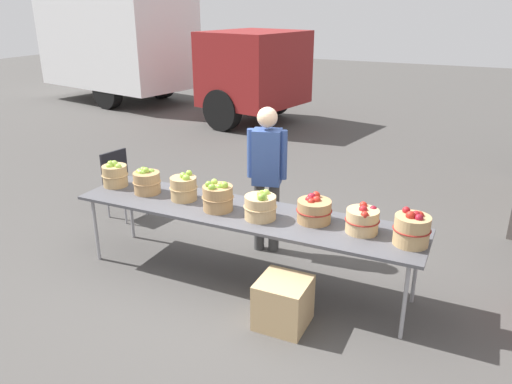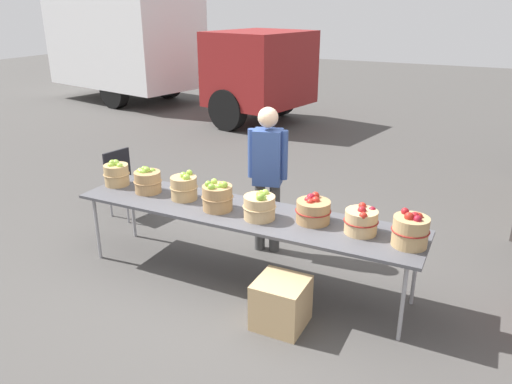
{
  "view_description": "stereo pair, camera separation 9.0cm",
  "coord_description": "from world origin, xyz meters",
  "px_view_note": "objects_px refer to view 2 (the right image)",
  "views": [
    {
      "loc": [
        2.0,
        -3.98,
        2.67
      ],
      "look_at": [
        0.0,
        0.3,
        0.85
      ],
      "focal_mm": 34.98,
      "sensor_mm": 36.0,
      "label": 1
    },
    {
      "loc": [
        2.08,
        -3.94,
        2.67
      ],
      "look_at": [
        0.0,
        0.3,
        0.85
      ],
      "focal_mm": 34.98,
      "sensor_mm": 36.0,
      "label": 2
    }
  ],
  "objects_px": {
    "apple_basket_green_3": "(217,197)",
    "market_table": "(242,214)",
    "apple_basket_green_2": "(184,187)",
    "vendor_adult": "(268,169)",
    "apple_basket_red_0": "(313,210)",
    "box_truck": "(152,49)",
    "apple_basket_green_0": "(116,173)",
    "apple_basket_green_4": "(260,206)",
    "apple_basket_green_1": "(147,181)",
    "produce_crate": "(281,303)",
    "apple_basket_red_1": "(361,221)",
    "folding_chair": "(124,178)",
    "apple_basket_red_2": "(411,230)"
  },
  "relations": [
    {
      "from": "apple_basket_red_0",
      "to": "produce_crate",
      "type": "distance_m",
      "value": 0.89
    },
    {
      "from": "apple_basket_green_0",
      "to": "apple_basket_green_2",
      "type": "xyz_separation_m",
      "value": [
        0.91,
        -0.02,
        -0.0
      ]
    },
    {
      "from": "apple_basket_green_1",
      "to": "apple_basket_red_0",
      "type": "xyz_separation_m",
      "value": [
        1.85,
        0.05,
        -0.02
      ]
    },
    {
      "from": "apple_basket_green_4",
      "to": "folding_chair",
      "type": "bearing_deg",
      "value": 160.15
    },
    {
      "from": "apple_basket_green_3",
      "to": "vendor_adult",
      "type": "distance_m",
      "value": 0.78
    },
    {
      "from": "apple_basket_green_1",
      "to": "apple_basket_green_2",
      "type": "height_order",
      "value": "apple_basket_green_2"
    },
    {
      "from": "apple_basket_green_3",
      "to": "market_table",
      "type": "bearing_deg",
      "value": 13.78
    },
    {
      "from": "apple_basket_green_1",
      "to": "vendor_adult",
      "type": "distance_m",
      "value": 1.29
    },
    {
      "from": "produce_crate",
      "to": "apple_basket_green_2",
      "type": "bearing_deg",
      "value": 157.13
    },
    {
      "from": "apple_basket_green_2",
      "to": "vendor_adult",
      "type": "bearing_deg",
      "value": 46.1
    },
    {
      "from": "apple_basket_green_0",
      "to": "apple_basket_red_0",
      "type": "bearing_deg",
      "value": 0.54
    },
    {
      "from": "apple_basket_green_3",
      "to": "folding_chair",
      "type": "xyz_separation_m",
      "value": [
        -1.92,
        0.85,
        -0.38
      ]
    },
    {
      "from": "apple_basket_red_0",
      "to": "apple_basket_red_2",
      "type": "bearing_deg",
      "value": -6.14
    },
    {
      "from": "apple_basket_green_1",
      "to": "produce_crate",
      "type": "distance_m",
      "value": 2.01
    },
    {
      "from": "apple_basket_red_1",
      "to": "produce_crate",
      "type": "relative_size",
      "value": 0.71
    },
    {
      "from": "vendor_adult",
      "to": "apple_basket_red_2",
      "type": "bearing_deg",
      "value": 142.43
    },
    {
      "from": "market_table",
      "to": "apple_basket_green_2",
      "type": "distance_m",
      "value": 0.71
    },
    {
      "from": "apple_basket_red_0",
      "to": "apple_basket_red_1",
      "type": "bearing_deg",
      "value": -4.5
    },
    {
      "from": "vendor_adult",
      "to": "market_table",
      "type": "bearing_deg",
      "value": 80.49
    },
    {
      "from": "apple_basket_green_1",
      "to": "folding_chair",
      "type": "xyz_separation_m",
      "value": [
        -1.01,
        0.76,
        -0.37
      ]
    },
    {
      "from": "apple_basket_green_3",
      "to": "apple_basket_red_0",
      "type": "relative_size",
      "value": 0.94
    },
    {
      "from": "apple_basket_red_1",
      "to": "apple_basket_red_2",
      "type": "distance_m",
      "value": 0.44
    },
    {
      "from": "market_table",
      "to": "apple_basket_green_3",
      "type": "relative_size",
      "value": 11.16
    },
    {
      "from": "vendor_adult",
      "to": "produce_crate",
      "type": "xyz_separation_m",
      "value": [
        0.71,
        -1.23,
        -0.75
      ]
    },
    {
      "from": "apple_basket_red_0",
      "to": "box_truck",
      "type": "relative_size",
      "value": 0.04
    },
    {
      "from": "market_table",
      "to": "apple_basket_green_1",
      "type": "relative_size",
      "value": 11.67
    },
    {
      "from": "apple_basket_green_0",
      "to": "vendor_adult",
      "type": "height_order",
      "value": "vendor_adult"
    },
    {
      "from": "market_table",
      "to": "apple_basket_red_2",
      "type": "bearing_deg",
      "value": -0.68
    },
    {
      "from": "apple_basket_green_0",
      "to": "produce_crate",
      "type": "distance_m",
      "value": 2.43
    },
    {
      "from": "apple_basket_red_1",
      "to": "box_truck",
      "type": "height_order",
      "value": "box_truck"
    },
    {
      "from": "apple_basket_red_0",
      "to": "market_table",
      "type": "bearing_deg",
      "value": -173.7
    },
    {
      "from": "apple_basket_red_2",
      "to": "produce_crate",
      "type": "relative_size",
      "value": 0.73
    },
    {
      "from": "apple_basket_green_2",
      "to": "vendor_adult",
      "type": "distance_m",
      "value": 0.92
    },
    {
      "from": "vendor_adult",
      "to": "apple_basket_green_4",
      "type": "bearing_deg",
      "value": 95.71
    },
    {
      "from": "apple_basket_green_3",
      "to": "apple_basket_red_1",
      "type": "distance_m",
      "value": 1.4
    },
    {
      "from": "vendor_adult",
      "to": "box_truck",
      "type": "bearing_deg",
      "value": -59.16
    },
    {
      "from": "apple_basket_red_1",
      "to": "apple_basket_green_0",
      "type": "bearing_deg",
      "value": 179.7
    },
    {
      "from": "vendor_adult",
      "to": "produce_crate",
      "type": "bearing_deg",
      "value": 105.85
    },
    {
      "from": "apple_basket_green_4",
      "to": "folding_chair",
      "type": "height_order",
      "value": "apple_basket_green_4"
    },
    {
      "from": "apple_basket_green_0",
      "to": "apple_basket_green_4",
      "type": "bearing_deg",
      "value": -3.9
    },
    {
      "from": "box_truck",
      "to": "produce_crate",
      "type": "distance_m",
      "value": 10.44
    },
    {
      "from": "apple_basket_green_4",
      "to": "folding_chair",
      "type": "xyz_separation_m",
      "value": [
        -2.39,
        0.86,
        -0.37
      ]
    },
    {
      "from": "box_truck",
      "to": "apple_basket_green_3",
      "type": "bearing_deg",
      "value": -37.57
    },
    {
      "from": "market_table",
      "to": "apple_basket_green_4",
      "type": "height_order",
      "value": "apple_basket_green_4"
    },
    {
      "from": "apple_basket_green_2",
      "to": "apple_basket_green_4",
      "type": "height_order",
      "value": "apple_basket_green_2"
    },
    {
      "from": "apple_basket_red_2",
      "to": "apple_basket_red_0",
      "type": "bearing_deg",
      "value": 173.86
    },
    {
      "from": "apple_basket_red_1",
      "to": "box_truck",
      "type": "distance_m",
      "value": 10.33
    },
    {
      "from": "apple_basket_green_2",
      "to": "produce_crate",
      "type": "height_order",
      "value": "apple_basket_green_2"
    },
    {
      "from": "apple_basket_green_1",
      "to": "apple_basket_green_4",
      "type": "distance_m",
      "value": 1.38
    },
    {
      "from": "vendor_adult",
      "to": "box_truck",
      "type": "relative_size",
      "value": 0.21
    }
  ]
}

